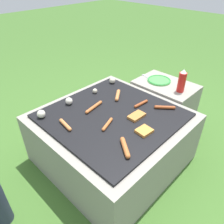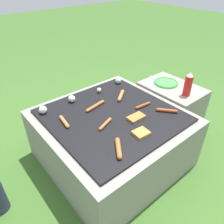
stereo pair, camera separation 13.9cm
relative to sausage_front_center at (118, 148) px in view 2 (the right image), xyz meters
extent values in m
plane|color=#3D6628|center=(0.21, 0.31, -0.46)|extent=(14.00, 14.00, 0.00)
cube|color=gray|center=(0.21, 0.31, -0.25)|extent=(0.99, 0.99, 0.43)
cube|color=black|center=(0.21, 0.31, -0.02)|extent=(0.88, 0.88, 0.02)
cube|color=gray|center=(0.90, 0.29, -0.24)|extent=(0.38, 0.54, 0.45)
cylinder|color=#93421E|center=(0.46, 0.23, 0.00)|extent=(0.13, 0.03, 0.02)
sphere|color=#93421E|center=(0.39, 0.24, 0.00)|extent=(0.02, 0.02, 0.02)
sphere|color=#93421E|center=(0.52, 0.23, 0.00)|extent=(0.02, 0.02, 0.02)
cylinder|color=#B7602D|center=(0.09, 0.24, 0.00)|extent=(0.13, 0.06, 0.02)
sphere|color=#B7602D|center=(0.03, 0.22, 0.00)|extent=(0.02, 0.02, 0.02)
sphere|color=#B7602D|center=(0.15, 0.26, 0.00)|extent=(0.02, 0.02, 0.02)
cylinder|color=#C6753D|center=(-0.11, 0.44, 0.00)|extent=(0.04, 0.13, 0.03)
sphere|color=#C6753D|center=(-0.12, 0.37, 0.00)|extent=(0.03, 0.03, 0.03)
sphere|color=#C6753D|center=(-0.11, 0.50, 0.00)|extent=(0.03, 0.03, 0.03)
cylinder|color=#B7602D|center=(0.00, 0.00, 0.00)|extent=(0.11, 0.13, 0.03)
sphere|color=#B7602D|center=(0.04, 0.06, 0.00)|extent=(0.03, 0.03, 0.03)
sphere|color=#B7602D|center=(-0.04, -0.06, 0.00)|extent=(0.03, 0.03, 0.03)
cylinder|color=#93421E|center=(0.54, 0.07, 0.00)|extent=(0.11, 0.12, 0.03)
sphere|color=#93421E|center=(0.58, 0.02, 0.00)|extent=(0.03, 0.03, 0.03)
sphere|color=#93421E|center=(0.49, 0.12, 0.00)|extent=(0.03, 0.03, 0.03)
cylinder|color=#B7602D|center=(0.17, 0.46, 0.00)|extent=(0.17, 0.05, 0.02)
sphere|color=#B7602D|center=(0.08, 0.45, 0.00)|extent=(0.02, 0.02, 0.02)
sphere|color=#B7602D|center=(0.25, 0.48, 0.00)|extent=(0.02, 0.02, 0.02)
cylinder|color=#C6753D|center=(0.42, 0.45, 0.00)|extent=(0.13, 0.11, 0.03)
sphere|color=#C6753D|center=(0.48, 0.49, 0.00)|extent=(0.03, 0.03, 0.03)
sphere|color=#C6753D|center=(0.37, 0.41, 0.00)|extent=(0.03, 0.03, 0.03)
cube|color=#B27033|center=(0.30, 0.16, -0.01)|extent=(0.13, 0.08, 0.02)
cube|color=#D18438|center=(0.20, 0.02, -0.01)|extent=(0.11, 0.09, 0.02)
sphere|color=silver|center=(-0.17, 0.64, 0.01)|extent=(0.06, 0.06, 0.06)
sphere|color=silver|center=(0.07, 0.65, 0.01)|extent=(0.06, 0.06, 0.06)
sphere|color=beige|center=(0.33, 0.63, 0.01)|extent=(0.04, 0.04, 0.04)
sphere|color=beige|center=(0.57, 0.66, 0.01)|extent=(0.06, 0.06, 0.06)
cylinder|color=#4CB24C|center=(0.90, 0.37, -0.01)|extent=(0.22, 0.22, 0.01)
torus|color=#338C3F|center=(0.90, 0.37, 0.00)|extent=(0.21, 0.21, 0.01)
cylinder|color=red|center=(0.87, 0.13, 0.07)|extent=(0.06, 0.06, 0.17)
cone|color=white|center=(0.87, 0.13, 0.17)|extent=(0.05, 0.05, 0.03)
cylinder|color=silver|center=(0.88, 0.48, -0.01)|extent=(0.06, 0.16, 0.01)
cube|color=silver|center=(0.90, 0.56, -0.01)|extent=(0.03, 0.01, 0.01)
camera|label=1|loc=(-0.73, -0.60, 0.90)|focal=35.00mm
camera|label=2|loc=(-0.63, -0.70, 0.90)|focal=35.00mm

